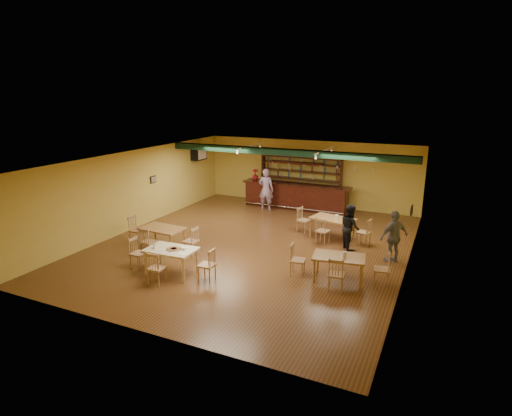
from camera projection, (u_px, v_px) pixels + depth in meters
The scene contains 22 objects.
floor at pixel (254, 245), 14.58m from camera, with size 12.00×12.00×0.00m, color #542C18.
ceiling_beam at pixel (285, 152), 16.27m from camera, with size 10.00×0.30×0.25m, color black.
track_rail_left at pixel (249, 146), 17.51m from camera, with size 0.05×2.50×0.05m, color white.
track_rail_right at pixel (324, 150), 16.21m from camera, with size 0.05×2.50×0.05m, color white.
ac_unit at pixel (199, 154), 19.58m from camera, with size 0.34×0.70×0.48m, color white.
picture_left at pixel (153, 179), 17.02m from camera, with size 0.04×0.34×0.28m, color black.
picture_right at pixel (412, 210), 12.55m from camera, with size 0.04×0.34×0.28m, color black.
bar_counter at pixel (296, 196), 19.07m from camera, with size 4.94×0.85×1.13m, color black.
back_bar_hutch at pixel (301, 181), 19.47m from camera, with size 3.82×0.40×2.28m, color black.
poinsettia at pixel (255, 175), 19.67m from camera, with size 0.29×0.29×0.52m, color #B01021.
dining_table_b at pixel (332, 228), 15.17m from camera, with size 1.50×0.90×0.75m, color #AA7A3C.
dining_table_c at pixel (163, 238), 14.16m from camera, with size 1.45×0.87×0.73m, color #AA7A3C.
dining_table_d at pixel (338, 268), 11.77m from camera, with size 1.42×0.85×0.71m, color #AA7A3C.
near_table at pixel (171, 261), 12.16m from camera, with size 1.42×0.92×0.76m, color #CEB68A.
pizza_tray at pixel (174, 249), 12.02m from camera, with size 0.40×0.40×0.01m, color silver.
parmesan_shaker at pixel (154, 246), 12.10m from camera, with size 0.07×0.07×0.11m, color #EAE5C6.
napkin_stack at pixel (185, 248), 12.09m from camera, with size 0.20×0.15×0.03m, color white.
pizza_server at pixel (179, 249), 12.00m from camera, with size 0.32×0.09×0.00m, color silver.
side_plate at pixel (183, 254), 11.66m from camera, with size 0.22×0.22×0.01m, color white.
patron_bar at pixel (266, 189), 18.70m from camera, with size 0.69×0.45×1.88m, color purple.
patron_right_a at pixel (350, 227), 14.04m from camera, with size 0.74×0.58×1.53m, color black.
patron_right_b at pixel (394, 237), 12.91m from camera, with size 0.96×0.40×1.64m, color slate.
Camera 1 is at (5.84, -12.42, 5.08)m, focal length 29.58 mm.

